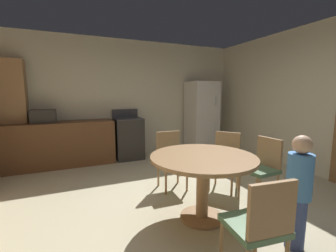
{
  "coord_description": "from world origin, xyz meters",
  "views": [
    {
      "loc": [
        -1.33,
        -2.34,
        1.46
      ],
      "look_at": [
        0.21,
        1.19,
        0.91
      ],
      "focal_mm": 24.07,
      "sensor_mm": 36.0,
      "label": 1
    }
  ],
  "objects_px": {
    "chair_south": "(260,224)",
    "chair_northeast": "(225,157)",
    "refrigerator": "(201,117)",
    "dining_table": "(203,169)",
    "oven_range": "(128,138)",
    "chair_north": "(171,156)",
    "microwave": "(44,116)",
    "chair_east": "(262,165)",
    "person_child": "(298,190)"
  },
  "relations": [
    {
      "from": "chair_south",
      "to": "chair_northeast",
      "type": "distance_m",
      "value": 1.81
    },
    {
      "from": "refrigerator",
      "to": "dining_table",
      "type": "distance_m",
      "value": 3.28
    },
    {
      "from": "refrigerator",
      "to": "chair_south",
      "type": "xyz_separation_m",
      "value": [
        -1.82,
        -3.76,
        -0.38
      ]
    },
    {
      "from": "oven_range",
      "to": "chair_north",
      "type": "bearing_deg",
      "value": -83.28
    },
    {
      "from": "chair_northeast",
      "to": "oven_range",
      "type": "bearing_deg",
      "value": -104.33
    },
    {
      "from": "microwave",
      "to": "chair_south",
      "type": "xyz_separation_m",
      "value": [
        1.73,
        -3.81,
        -0.53
      ]
    },
    {
      "from": "dining_table",
      "to": "chair_south",
      "type": "height_order",
      "value": "chair_south"
    },
    {
      "from": "chair_north",
      "to": "chair_northeast",
      "type": "distance_m",
      "value": 0.84
    },
    {
      "from": "dining_table",
      "to": "chair_east",
      "type": "distance_m",
      "value": 0.98
    },
    {
      "from": "dining_table",
      "to": "chair_east",
      "type": "xyz_separation_m",
      "value": [
        0.98,
        0.06,
        -0.1
      ]
    },
    {
      "from": "oven_range",
      "to": "dining_table",
      "type": "relative_size",
      "value": 0.91
    },
    {
      "from": "microwave",
      "to": "dining_table",
      "type": "height_order",
      "value": "microwave"
    },
    {
      "from": "chair_south",
      "to": "chair_east",
      "type": "distance_m",
      "value": 1.5
    },
    {
      "from": "refrigerator",
      "to": "chair_east",
      "type": "relative_size",
      "value": 2.02
    },
    {
      "from": "oven_range",
      "to": "microwave",
      "type": "height_order",
      "value": "microwave"
    },
    {
      "from": "oven_range",
      "to": "person_child",
      "type": "xyz_separation_m",
      "value": [
        0.72,
        -3.63,
        0.11
      ]
    },
    {
      "from": "refrigerator",
      "to": "person_child",
      "type": "distance_m",
      "value": 3.78
    },
    {
      "from": "refrigerator",
      "to": "chair_northeast",
      "type": "bearing_deg",
      "value": -112.96
    },
    {
      "from": "refrigerator",
      "to": "chair_east",
      "type": "distance_m",
      "value": 2.85
    },
    {
      "from": "chair_northeast",
      "to": "dining_table",
      "type": "bearing_deg",
      "value": 0.0
    },
    {
      "from": "chair_northeast",
      "to": "chair_east",
      "type": "bearing_deg",
      "value": 72.93
    },
    {
      "from": "microwave",
      "to": "person_child",
      "type": "distance_m",
      "value": 4.36
    },
    {
      "from": "dining_table",
      "to": "chair_northeast",
      "type": "bearing_deg",
      "value": 37.51
    },
    {
      "from": "oven_range",
      "to": "chair_south",
      "type": "xyz_separation_m",
      "value": [
        0.07,
        -3.82,
        0.03
      ]
    },
    {
      "from": "refrigerator",
      "to": "chair_northeast",
      "type": "distance_m",
      "value": 2.41
    },
    {
      "from": "microwave",
      "to": "person_child",
      "type": "bearing_deg",
      "value": -56.75
    },
    {
      "from": "chair_south",
      "to": "chair_east",
      "type": "xyz_separation_m",
      "value": [
        1.1,
        1.03,
        0.0
      ]
    },
    {
      "from": "oven_range",
      "to": "chair_north",
      "type": "relative_size",
      "value": 1.26
    },
    {
      "from": "oven_range",
      "to": "dining_table",
      "type": "height_order",
      "value": "oven_range"
    },
    {
      "from": "oven_range",
      "to": "chair_northeast",
      "type": "height_order",
      "value": "oven_range"
    },
    {
      "from": "chair_north",
      "to": "person_child",
      "type": "distance_m",
      "value": 1.84
    },
    {
      "from": "microwave",
      "to": "dining_table",
      "type": "relative_size",
      "value": 0.36
    },
    {
      "from": "microwave",
      "to": "chair_south",
      "type": "distance_m",
      "value": 4.22
    },
    {
      "from": "oven_range",
      "to": "chair_northeast",
      "type": "distance_m",
      "value": 2.45
    },
    {
      "from": "chair_northeast",
      "to": "person_child",
      "type": "bearing_deg",
      "value": 42.65
    },
    {
      "from": "microwave",
      "to": "chair_east",
      "type": "distance_m",
      "value": 4.0
    },
    {
      "from": "microwave",
      "to": "chair_northeast",
      "type": "distance_m",
      "value": 3.49
    },
    {
      "from": "dining_table",
      "to": "person_child",
      "type": "height_order",
      "value": "person_child"
    },
    {
      "from": "refrigerator",
      "to": "microwave",
      "type": "height_order",
      "value": "refrigerator"
    },
    {
      "from": "chair_northeast",
      "to": "microwave",
      "type": "bearing_deg",
      "value": -78.08
    },
    {
      "from": "chair_south",
      "to": "chair_north",
      "type": "xyz_separation_m",
      "value": [
        0.15,
        1.95,
        0.0
      ]
    },
    {
      "from": "oven_range",
      "to": "dining_table",
      "type": "bearing_deg",
      "value": -86.27
    },
    {
      "from": "dining_table",
      "to": "oven_range",
      "type": "bearing_deg",
      "value": 93.73
    },
    {
      "from": "dining_table",
      "to": "chair_south",
      "type": "xyz_separation_m",
      "value": [
        -0.12,
        -0.97,
        -0.1
      ]
    },
    {
      "from": "person_child",
      "to": "chair_northeast",
      "type": "bearing_deg",
      "value": -44.02
    },
    {
      "from": "dining_table",
      "to": "chair_north",
      "type": "distance_m",
      "value": 0.98
    },
    {
      "from": "dining_table",
      "to": "person_child",
      "type": "distance_m",
      "value": 0.96
    },
    {
      "from": "chair_northeast",
      "to": "person_child",
      "type": "relative_size",
      "value": 0.8
    },
    {
      "from": "refrigerator",
      "to": "microwave",
      "type": "relative_size",
      "value": 4.0
    },
    {
      "from": "microwave",
      "to": "chair_north",
      "type": "distance_m",
      "value": 2.7
    }
  ]
}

